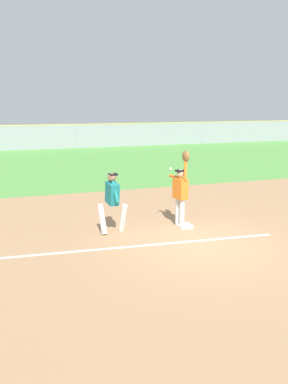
% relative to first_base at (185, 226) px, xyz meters
% --- Properties ---
extents(ground_plane, '(73.04, 73.04, 0.00)m').
position_rel_first_base_xyz_m(ground_plane, '(-0.14, -1.45, -0.04)').
color(ground_plane, '#A37A54').
extents(outfield_grass, '(43.78, 15.62, 0.01)m').
position_rel_first_base_xyz_m(outfield_grass, '(-0.14, 13.13, -0.04)').
color(outfield_grass, '#549342').
rests_on(outfield_grass, ground_plane).
extents(chalk_foul_line, '(11.98, 0.98, 0.01)m').
position_rel_first_base_xyz_m(chalk_foul_line, '(-4.00, -0.90, -0.04)').
color(chalk_foul_line, white).
rests_on(chalk_foul_line, ground_plane).
extents(first_base, '(0.39, 0.39, 0.08)m').
position_rel_first_base_xyz_m(first_base, '(0.00, 0.00, 0.00)').
color(first_base, white).
rests_on(first_base, ground_plane).
extents(fielder, '(0.36, 0.89, 2.28)m').
position_rel_first_base_xyz_m(fielder, '(-0.11, 0.11, 1.08)').
color(fielder, silver).
rests_on(fielder, ground_plane).
extents(runner, '(0.79, 0.84, 1.72)m').
position_rel_first_base_xyz_m(runner, '(-2.14, 0.14, 0.96)').
color(runner, white).
rests_on(runner, ground_plane).
extents(baseball, '(0.07, 0.07, 0.07)m').
position_rel_first_base_xyz_m(baseball, '(-0.41, 0.17, 1.70)').
color(baseball, white).
extents(outfield_fence, '(43.86, 0.08, 1.89)m').
position_rel_first_base_xyz_m(outfield_fence, '(-0.14, 20.94, 0.91)').
color(outfield_fence, '#93999E').
rests_on(outfield_fence, ground_plane).
extents(parked_car_green, '(4.54, 2.41, 1.25)m').
position_rel_first_base_xyz_m(parked_car_green, '(-4.55, 25.50, 0.63)').
color(parked_car_green, '#1E6B33').
rests_on(parked_car_green, ground_plane).
extents(parked_car_silver, '(4.48, 2.27, 1.25)m').
position_rel_first_base_xyz_m(parked_car_silver, '(0.51, 25.04, 0.63)').
color(parked_car_silver, '#B7B7BC').
rests_on(parked_car_silver, ground_plane).
extents(parked_car_tan, '(4.55, 2.42, 1.25)m').
position_rel_first_base_xyz_m(parked_car_tan, '(5.78, 25.30, 0.63)').
color(parked_car_tan, tan).
rests_on(parked_car_tan, ground_plane).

